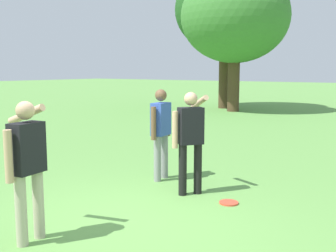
% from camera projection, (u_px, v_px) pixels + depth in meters
% --- Properties ---
extents(ground_plane, '(120.00, 120.00, 0.00)m').
position_uv_depth(ground_plane, '(129.00, 224.00, 5.30)').
color(ground_plane, '#609947').
extents(person_thrower, '(0.72, 0.61, 1.64)m').
position_uv_depth(person_thrower, '(27.00, 161.00, 4.62)').
color(person_thrower, '#B7AD93').
rests_on(person_thrower, ground).
extents(person_catcher, '(0.26, 0.61, 1.64)m').
position_uv_depth(person_catcher, '(161.00, 128.00, 7.29)').
color(person_catcher, gray).
rests_on(person_catcher, ground).
extents(person_bystander, '(0.53, 0.83, 1.64)m').
position_uv_depth(person_bystander, '(190.00, 135.00, 6.42)').
color(person_bystander, black).
rests_on(person_bystander, ground).
extents(frisbee, '(0.29, 0.29, 0.03)m').
position_uv_depth(frisbee, '(229.00, 203.00, 6.09)').
color(frisbee, '#E04733').
rests_on(frisbee, ground).
extents(tree_tall_left, '(5.09, 5.09, 7.12)m').
position_uv_depth(tree_tall_left, '(225.00, 10.00, 20.39)').
color(tree_tall_left, '#4C3823').
rests_on(tree_tall_left, ground).
extents(tree_broad_center, '(5.04, 5.04, 6.56)m').
position_uv_depth(tree_broad_center, '(235.00, 17.00, 18.86)').
color(tree_broad_center, '#4C3823').
rests_on(tree_broad_center, ground).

